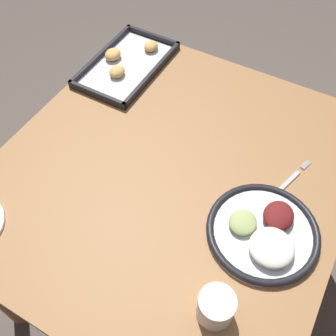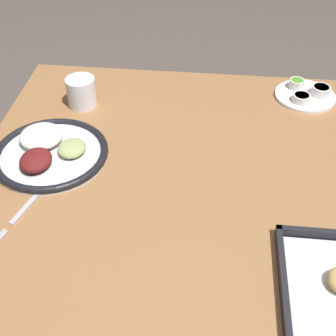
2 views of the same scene
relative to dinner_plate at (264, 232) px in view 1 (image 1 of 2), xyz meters
name	(u,v)px [view 1 (image 1 of 2)]	position (x,y,z in m)	size (l,w,h in m)	color
ground_plane	(170,270)	(0.07, 0.31, -0.77)	(8.00, 8.00, 0.00)	#564C44
dining_table	(171,190)	(0.07, 0.31, -0.12)	(1.05, 0.97, 0.75)	olive
dinner_plate	(264,232)	(0.00, 0.00, 0.00)	(0.29, 0.29, 0.05)	silver
fork	(287,183)	(0.18, 0.00, -0.01)	(0.19, 0.07, 0.00)	#B2B2B7
baking_tray	(126,63)	(0.39, 0.67, 0.00)	(0.37, 0.23, 0.04)	black
drinking_cup	(216,307)	(-0.24, 0.03, 0.03)	(0.08, 0.08, 0.09)	white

